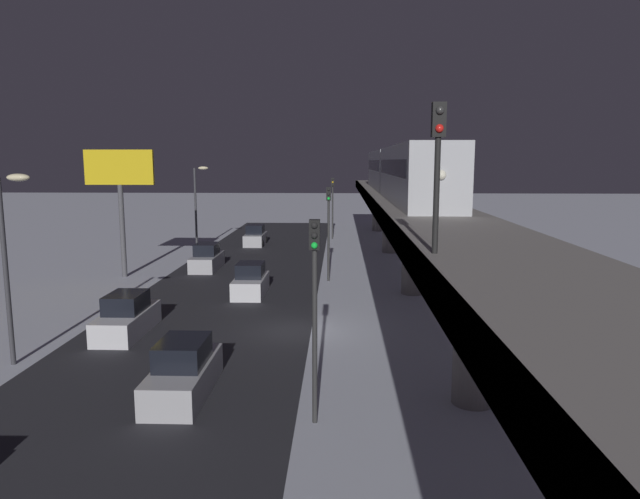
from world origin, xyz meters
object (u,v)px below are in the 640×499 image
object	(u,v)px
traffic_light_far	(333,199)
rail_signal	(438,152)
sedan_white_2	(251,282)
sedan_white	(127,318)
commercial_billboard	(120,180)
sedan_silver_2	(207,259)
sedan_silver	(255,237)
sedan_silver_3	(184,372)
traffic_light_near	(315,292)
traffic_light_mid	(329,220)
subway_train	(399,170)

from	to	relation	value
traffic_light_far	rail_signal	bearing A→B (deg)	94.29
rail_signal	sedan_white_2	distance (m)	21.78
sedan_white	commercial_billboard	size ratio (longest dim) A/B	0.53
rail_signal	commercial_billboard	bearing A→B (deg)	-53.34
sedan_silver_2	traffic_light_far	world-z (taller)	traffic_light_far
sedan_white_2	traffic_light_far	world-z (taller)	traffic_light_far
sedan_silver	sedan_white	world-z (taller)	same
rail_signal	sedan_white	world-z (taller)	rail_signal
sedan_silver_2	commercial_billboard	distance (m)	8.51
sedan_white	sedan_silver_3	size ratio (longest dim) A/B	1.00
sedan_white	rail_signal	bearing A→B (deg)	140.28
traffic_light_near	traffic_light_far	size ratio (longest dim) A/B	1.00
traffic_light_mid	sedan_silver	bearing A→B (deg)	-66.06
traffic_light_near	traffic_light_mid	xyz separation A→B (m)	(0.00, -21.46, 0.00)
subway_train	sedan_silver_2	xyz separation A→B (m)	(14.58, 1.89, -6.63)
sedan_white	traffic_light_near	size ratio (longest dim) A/B	0.74
sedan_silver_2	commercial_billboard	world-z (taller)	commercial_billboard
sedan_silver	traffic_light_far	world-z (taller)	traffic_light_far
rail_signal	traffic_light_mid	xyz separation A→B (m)	(3.33, -22.95, -4.17)
rail_signal	sedan_silver_3	distance (m)	11.60
subway_train	sedan_white	distance (m)	24.36
sedan_silver_2	sedan_white_2	size ratio (longest dim) A/B	1.09
traffic_light_near	traffic_light_mid	size ratio (longest dim) A/B	1.00
rail_signal	sedan_silver_2	xyz separation A→B (m)	(12.63, -26.96, -7.57)
sedan_silver	subway_train	bearing A→B (deg)	139.29
traffic_light_near	sedan_silver	bearing A→B (deg)	-78.94
commercial_billboard	sedan_silver_3	bearing A→B (deg)	115.67
traffic_light_near	rail_signal	bearing A→B (deg)	155.89
sedan_silver	sedan_white_2	size ratio (longest dim) A/B	1.03
sedan_silver	sedan_silver_2	xyz separation A→B (m)	(1.80, 12.88, 0.01)
traffic_light_far	sedan_silver_2	bearing A→B (deg)	61.94
sedan_silver_2	traffic_light_mid	xyz separation A→B (m)	(-9.30, 4.01, 3.40)
traffic_light_near	sedan_silver_3	bearing A→B (deg)	-23.78
subway_train	sedan_silver_3	size ratio (longest dim) A/B	7.85
sedan_silver	sedan_white	size ratio (longest dim) A/B	0.91
sedan_silver_3	commercial_billboard	xyz separation A→B (m)	(9.80, -20.40, 6.03)
sedan_white_2	traffic_light_far	bearing A→B (deg)	79.61
rail_signal	traffic_light_far	world-z (taller)	rail_signal
sedan_silver_2	commercial_billboard	xyz separation A→B (m)	(5.20, 3.00, 6.03)
sedan_silver_2	sedan_white	bearing A→B (deg)	90.00
rail_signal	sedan_silver_2	bearing A→B (deg)	-64.90
sedan_silver	traffic_light_near	distance (m)	39.23
rail_signal	traffic_light_far	distance (m)	44.72
rail_signal	sedan_white_2	world-z (taller)	rail_signal
sedan_silver_2	sedan_silver_3	xyz separation A→B (m)	(-4.60, 23.40, -0.00)
traffic_light_far	sedan_white	bearing A→B (deg)	74.66
rail_signal	traffic_light_mid	size ratio (longest dim) A/B	0.62
sedan_white_2	sedan_white	bearing A→B (deg)	-119.05
commercial_billboard	sedan_silver_2	bearing A→B (deg)	-150.05
sedan_silver_3	subway_train	bearing A→B (deg)	68.47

